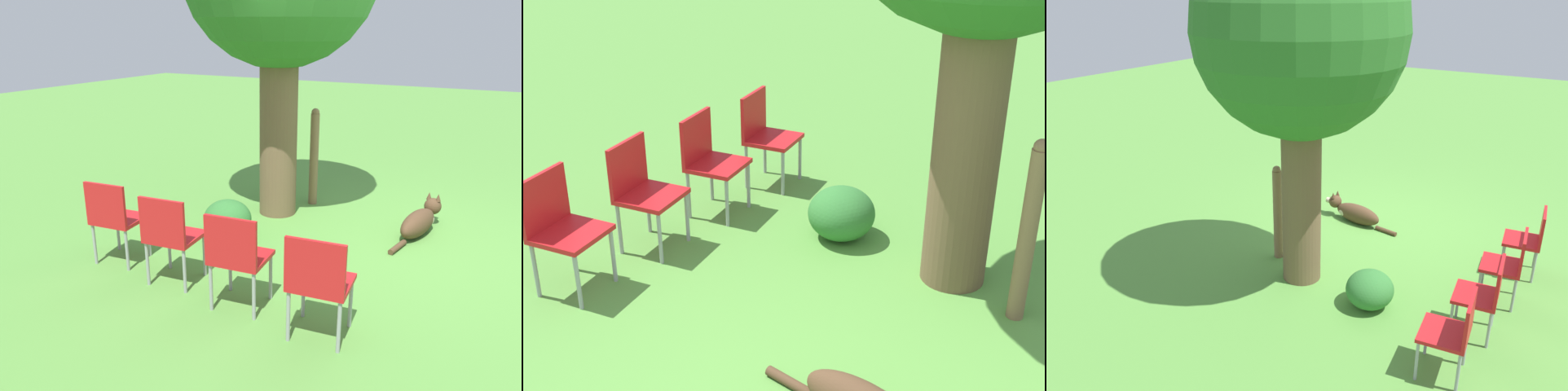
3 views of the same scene
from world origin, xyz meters
The scene contains 8 objects.
ground_plane centered at (0.00, 0.00, 0.00)m, with size 30.00×30.00×0.00m, color #56933D.
dog centered at (0.44, -0.29, 0.15)m, with size 1.24×0.37×0.39m.
fence_post centered at (0.80, 1.17, 0.63)m, with size 0.11×0.11×1.25m.
red_chair_0 centered at (-2.00, -0.06, 0.50)m, with size 0.46×0.48×0.85m.
red_chair_1 centered at (-1.92, 0.68, 0.50)m, with size 0.46×0.48×0.85m.
red_chair_2 centered at (-1.83, 1.42, 0.50)m, with size 0.46×0.48×0.85m.
red_chair_3 centered at (-1.74, 2.16, 0.50)m, with size 0.46×0.48×0.85m.
low_shrub centered at (-0.67, 1.56, 0.21)m, with size 0.53×0.53×0.42m.
Camera 1 is at (-5.07, -1.26, 2.24)m, focal length 35.00 mm.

